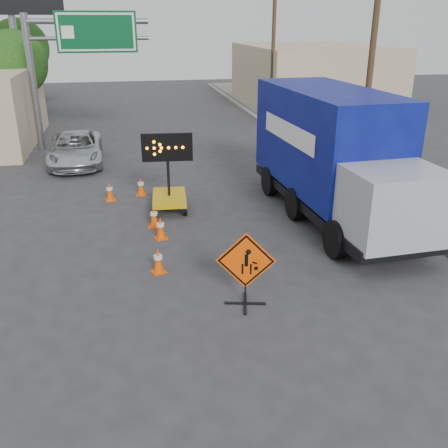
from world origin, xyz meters
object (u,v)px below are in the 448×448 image
object	(u,v)px
arrow_board	(169,193)
pickup_truck	(76,149)
construction_sign	(246,268)
box_truck	(333,162)

from	to	relation	value
arrow_board	pickup_truck	xyz separation A→B (m)	(-3.80, 7.16, 0.10)
construction_sign	pickup_truck	world-z (taller)	construction_sign
construction_sign	box_truck	bearing A→B (deg)	63.77
pickup_truck	box_truck	world-z (taller)	box_truck
construction_sign	box_truck	size ratio (longest dim) A/B	0.21
construction_sign	pickup_truck	xyz separation A→B (m)	(-4.97, 14.16, -0.26)
box_truck	construction_sign	bearing A→B (deg)	-132.54
pickup_truck	construction_sign	bearing A→B (deg)	-72.67
box_truck	pickup_truck	bearing A→B (deg)	133.20
arrow_board	pickup_truck	bearing A→B (deg)	122.67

